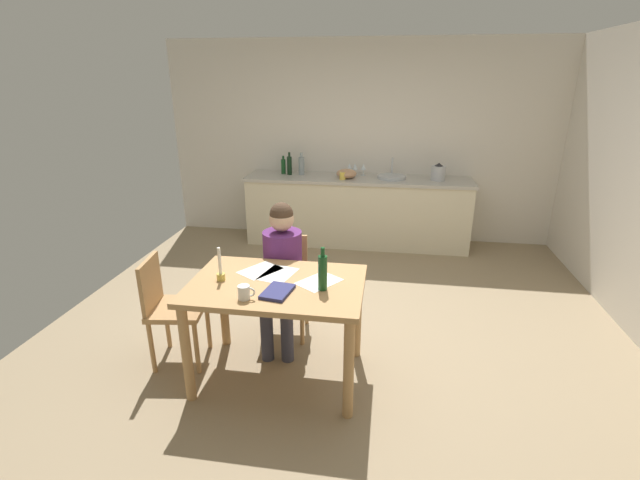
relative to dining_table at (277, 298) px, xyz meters
name	(u,v)px	position (x,y,z in m)	size (l,w,h in m)	color
ground_plane	(336,330)	(0.34, 0.72, -0.67)	(5.20, 5.20, 0.04)	#937F60
wall_back	(361,142)	(0.34, 3.32, 0.65)	(5.20, 0.12, 2.60)	silver
kitchen_counter	(357,211)	(0.34, 2.96, -0.20)	(2.92, 0.64, 0.90)	beige
dining_table	(277,298)	(0.00, 0.00, 0.00)	(1.22, 0.82, 0.78)	tan
chair_at_table	(285,281)	(-0.10, 0.65, -0.18)	(0.43, 0.43, 0.85)	tan
person_seated	(282,266)	(-0.09, 0.51, 0.03)	(0.35, 0.61, 1.19)	#592666
chair_side_empty	(169,306)	(-0.87, 0.07, -0.17)	(0.45, 0.45, 0.86)	tan
coffee_mug	(244,292)	(-0.14, -0.27, 0.17)	(0.12, 0.08, 0.09)	white
candlestick	(221,271)	(-0.40, -0.02, 0.19)	(0.06, 0.06, 0.25)	gold
book_magazine	(277,292)	(0.05, -0.16, 0.13)	(0.17, 0.25, 0.02)	navy
paper_letter	(319,282)	(0.29, 0.06, 0.12)	(0.21, 0.30, 0.00)	white
paper_bill	(260,270)	(-0.17, 0.18, 0.12)	(0.21, 0.30, 0.00)	white
paper_envelope	(278,274)	(-0.02, 0.14, 0.12)	(0.21, 0.30, 0.00)	white
wine_bottle_on_table	(323,272)	(0.34, -0.05, 0.25)	(0.06, 0.06, 0.30)	#194C23
sink_unit	(392,177)	(0.78, 2.96, 0.27)	(0.36, 0.36, 0.24)	#B2B7BC
bottle_oil	(283,166)	(-0.66, 3.05, 0.35)	(0.06, 0.06, 0.24)	#194C23
bottle_vinegar	(289,165)	(-0.57, 3.00, 0.37)	(0.06, 0.06, 0.30)	black
bottle_wine_red	(301,165)	(-0.41, 3.03, 0.37)	(0.08, 0.08, 0.29)	#8C999E
mixing_bowl	(347,174)	(0.20, 2.91, 0.31)	(0.26, 0.26, 0.12)	tan
stovetop_kettle	(438,172)	(1.35, 2.96, 0.35)	(0.18, 0.18, 0.22)	#B7BABF
wine_glass_near_sink	(363,167)	(0.40, 3.11, 0.36)	(0.07, 0.07, 0.15)	silver
wine_glass_by_kettle	(355,167)	(0.29, 3.11, 0.36)	(0.07, 0.07, 0.15)	silver
wine_glass_back_left	(349,167)	(0.22, 3.11, 0.36)	(0.07, 0.07, 0.15)	silver
teacup_on_counter	(343,176)	(0.16, 2.81, 0.29)	(0.11, 0.08, 0.09)	#F2CC4C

